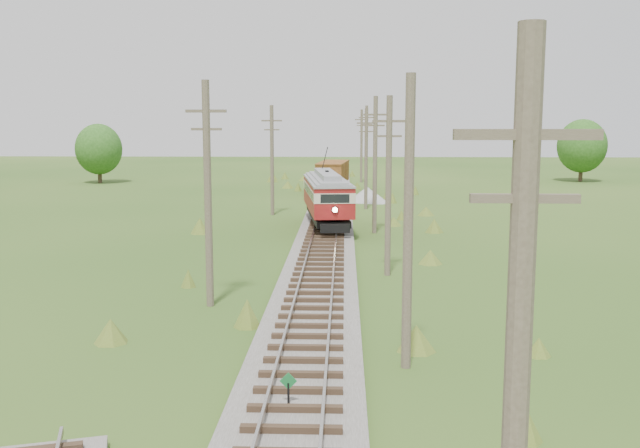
{
  "coord_description": "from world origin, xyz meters",
  "views": [
    {
      "loc": [
        1.22,
        -15.88,
        7.46
      ],
      "look_at": [
        0.0,
        19.05,
        2.34
      ],
      "focal_mm": 40.0,
      "sensor_mm": 36.0,
      "label": 1
    }
  ],
  "objects_px": {
    "switch_marker": "(288,389)",
    "gravel_pile": "(369,195)",
    "gondola": "(333,174)",
    "streetcar": "(327,194)"
  },
  "relations": [
    {
      "from": "streetcar",
      "to": "gondola",
      "type": "bearing_deg",
      "value": 83.41
    },
    {
      "from": "switch_marker",
      "to": "gravel_pile",
      "type": "bearing_deg",
      "value": 85.66
    },
    {
      "from": "switch_marker",
      "to": "streetcar",
      "type": "relative_size",
      "value": 0.1
    },
    {
      "from": "gondola",
      "to": "gravel_pile",
      "type": "relative_size",
      "value": 2.07
    },
    {
      "from": "gondola",
      "to": "gravel_pile",
      "type": "distance_m",
      "value": 8.49
    },
    {
      "from": "gondola",
      "to": "gravel_pile",
      "type": "bearing_deg",
      "value": -60.2
    },
    {
      "from": "switch_marker",
      "to": "streetcar",
      "type": "bearing_deg",
      "value": 89.63
    },
    {
      "from": "gravel_pile",
      "to": "switch_marker",
      "type": "bearing_deg",
      "value": -94.34
    },
    {
      "from": "switch_marker",
      "to": "gravel_pile",
      "type": "relative_size",
      "value": 0.27
    },
    {
      "from": "switch_marker",
      "to": "gravel_pile",
      "type": "height_order",
      "value": "gravel_pile"
    }
  ]
}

